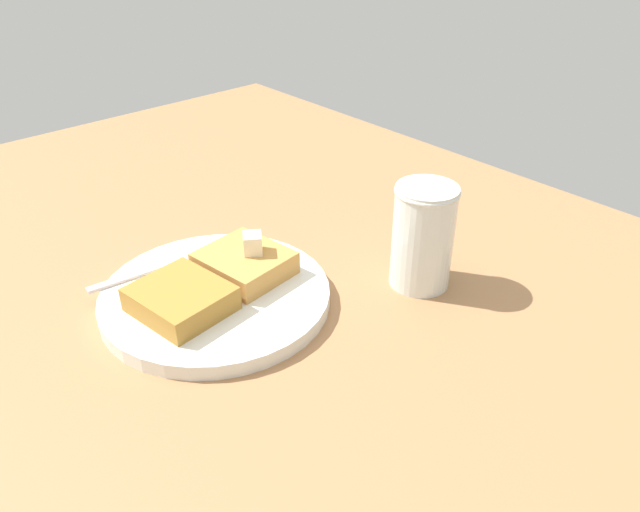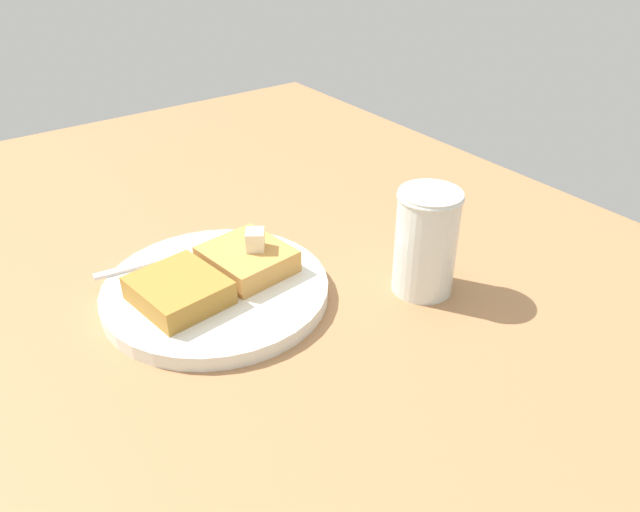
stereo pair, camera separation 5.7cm
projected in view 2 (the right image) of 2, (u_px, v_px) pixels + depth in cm
name	position (u px, v px, depth cm)	size (l,w,h in cm)	color
table_surface	(165.00, 286.00, 69.53)	(107.99, 107.99, 2.84)	#A17148
plate	(216.00, 289.00, 64.82)	(23.40, 23.40, 1.58)	white
toast_slice_left	(247.00, 259.00, 66.32)	(7.84, 8.64, 2.48)	#C98F46
toast_slice_middle	(179.00, 290.00, 61.35)	(7.84, 8.64, 2.48)	#AB792F
butter_pat_primary	(255.00, 240.00, 65.25)	(2.11, 1.90, 2.11)	#F7EBCA
fork	(177.00, 255.00, 69.04)	(16.06, 3.21, 0.36)	silver
syrup_jar	(426.00, 245.00, 63.93)	(6.67, 6.67, 11.32)	#5E2A0A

